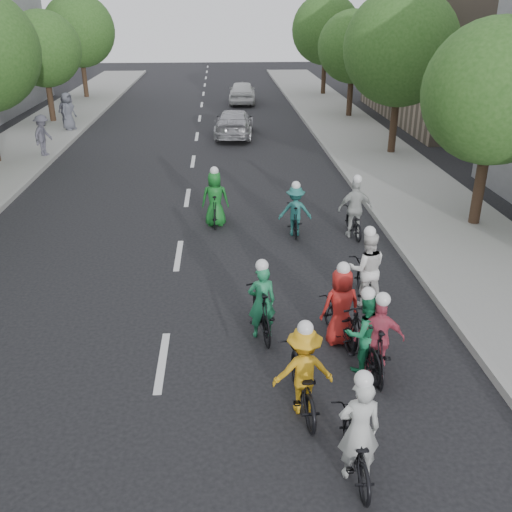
{
  "coord_description": "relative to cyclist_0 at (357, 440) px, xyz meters",
  "views": [
    {
      "loc": [
        1.22,
        -9.14,
        6.22
      ],
      "look_at": [
        1.94,
        2.58,
        1.0
      ],
      "focal_mm": 40.0,
      "sensor_mm": 36.0,
      "label": 1
    }
  ],
  "objects": [
    {
      "name": "spectator_2",
      "position": [
        -9.69,
        24.42,
        0.52
      ],
      "size": [
        0.93,
        1.09,
        1.88
      ],
      "primitive_type": "imported",
      "rotation": [
        0.0,
        0.0,
        1.14
      ],
      "color": "#545762",
      "rests_on": "sidewalk_left"
    },
    {
      "name": "cyclist_3",
      "position": [
        0.91,
        2.38,
        0.05
      ],
      "size": [
        0.93,
        1.75,
        1.69
      ],
      "rotation": [
        0.0,
        0.0,
        3.04
      ],
      "color": "black",
      "rests_on": "ground"
    },
    {
      "name": "cyclist_9",
      "position": [
        -2.03,
        10.26,
        0.1
      ],
      "size": [
        0.84,
        1.66,
        1.83
      ],
      "rotation": [
        0.0,
        0.0,
        3.1
      ],
      "color": "black",
      "rests_on": "ground"
    },
    {
      "name": "spectator_0",
      "position": [
        -9.46,
        18.85,
        0.45
      ],
      "size": [
        0.94,
        1.26,
        1.74
      ],
      "primitive_type": "imported",
      "rotation": [
        0.0,
        0.0,
        1.29
      ],
      "color": "#53525F",
      "rests_on": "sidewalk_left"
    },
    {
      "name": "bldg_se",
      "position": [
        12.97,
        26.95,
        3.42
      ],
      "size": [
        10.0,
        14.0,
        8.0
      ],
      "primitive_type": "cube",
      "color": "gray",
      "rests_on": "ground"
    },
    {
      "name": "curb_right",
      "position": [
        3.02,
        12.95,
        -0.49
      ],
      "size": [
        0.18,
        80.0,
        0.18
      ],
      "primitive_type": "cube",
      "color": "#999993",
      "rests_on": "ground"
    },
    {
      "name": "spectator_1",
      "position": [
        -10.23,
        25.66,
        0.34
      ],
      "size": [
        0.65,
        0.97,
        1.52
      ],
      "primitive_type": "imported",
      "rotation": [
        0.0,
        0.0,
        1.23
      ],
      "color": "#555563",
      "rests_on": "sidewalk_left"
    },
    {
      "name": "tree_l_4",
      "position": [
        -11.23,
        26.95,
        3.39
      ],
      "size": [
        4.0,
        4.0,
        5.97
      ],
      "color": "black",
      "rests_on": "ground"
    },
    {
      "name": "cyclist_8",
      "position": [
        1.98,
        9.07,
        0.07
      ],
      "size": [
        1.02,
        1.57,
        1.85
      ],
      "rotation": [
        0.0,
        0.0,
        3.2
      ],
      "color": "black",
      "rests_on": "ground"
    },
    {
      "name": "sidewalk_right",
      "position": [
        4.97,
        12.95,
        -0.5
      ],
      "size": [
        4.0,
        80.0,
        0.15
      ],
      "primitive_type": "cube",
      "color": "gray",
      "rests_on": "ground"
    },
    {
      "name": "tree_r_0",
      "position": [
        5.77,
        9.55,
        3.39
      ],
      "size": [
        4.0,
        4.0,
        5.97
      ],
      "color": "black",
      "rests_on": "ground"
    },
    {
      "name": "cyclist_6",
      "position": [
        1.33,
        5.05,
        0.09
      ],
      "size": [
        0.88,
        1.8,
        1.87
      ],
      "rotation": [
        0.0,
        0.0,
        3.08
      ],
      "color": "black",
      "rests_on": "ground"
    },
    {
      "name": "cyclist_5",
      "position": [
        -1.08,
        3.85,
        0.03
      ],
      "size": [
        0.7,
        1.77,
        1.71
      ],
      "rotation": [
        0.0,
        0.0,
        3.27
      ],
      "color": "black",
      "rests_on": "ground"
    },
    {
      "name": "tree_r_3",
      "position": [
        5.77,
        36.55,
        3.94
      ],
      "size": [
        4.8,
        4.8,
        6.93
      ],
      "color": "black",
      "rests_on": "ground"
    },
    {
      "name": "cyclist_4",
      "position": [
        0.45,
        3.5,
        0.04
      ],
      "size": [
        0.87,
        1.64,
        1.76
      ],
      "rotation": [
        0.0,
        0.0,
        3.34
      ],
      "color": "black",
      "rests_on": "ground"
    },
    {
      "name": "curb_left",
      "position": [
        -9.08,
        12.95,
        -0.49
      ],
      "size": [
        0.18,
        80.0,
        0.18
      ],
      "primitive_type": "cube",
      "color": "#999993",
      "rests_on": "ground"
    },
    {
      "name": "cyclist_2",
      "position": [
        -0.56,
        1.48,
        0.05
      ],
      "size": [
        1.04,
        1.93,
        1.71
      ],
      "rotation": [
        0.0,
        0.0,
        3.2
      ],
      "color": "black",
      "rests_on": "ground"
    },
    {
      "name": "follow_car_trail",
      "position": [
        -0.29,
        33.38,
        0.16
      ],
      "size": [
        1.97,
        4.4,
        1.47
      ],
      "primitive_type": "imported",
      "rotation": [
        0.0,
        0.0,
        3.09
      ],
      "color": "white",
      "rests_on": "ground"
    },
    {
      "name": "tree_r_2",
      "position": [
        5.77,
        27.55,
        3.39
      ],
      "size": [
        4.0,
        4.0,
        5.97
      ],
      "color": "black",
      "rests_on": "ground"
    },
    {
      "name": "follow_car_lead",
      "position": [
        -1.11,
        22.9,
        0.09
      ],
      "size": [
        2.22,
        4.71,
        1.33
      ],
      "primitive_type": "imported",
      "rotation": [
        0.0,
        0.0,
        3.06
      ],
      "color": "#A6A6AB",
      "rests_on": "ground"
    },
    {
      "name": "cyclist_0",
      "position": [
        0.0,
        0.0,
        0.0
      ],
      "size": [
        0.6,
        1.7,
        1.8
      ],
      "rotation": [
        0.0,
        0.0,
        3.14
      ],
      "color": "black",
      "rests_on": "ground"
    },
    {
      "name": "ground",
      "position": [
        -3.03,
        2.95,
        -0.58
      ],
      "size": [
        120.0,
        120.0,
        0.0
      ],
      "primitive_type": "plane",
      "color": "black",
      "rests_on": "ground"
    },
    {
      "name": "cyclist_1",
      "position": [
        0.7,
        2.55,
        0.07
      ],
      "size": [
        0.83,
        1.85,
        1.7
      ],
      "rotation": [
        0.0,
        0.0,
        3.29
      ],
      "color": "black",
      "rests_on": "ground"
    },
    {
      "name": "tree_r_1",
      "position": [
        5.77,
        18.55,
        3.94
      ],
      "size": [
        4.8,
        4.8,
        6.93
      ],
      "color": "black",
      "rests_on": "ground"
    },
    {
      "name": "tree_l_5",
      "position": [
        -11.23,
        35.95,
        3.94
      ],
      "size": [
        4.8,
        4.8,
        6.93
      ],
      "color": "black",
      "rests_on": "ground"
    },
    {
      "name": "cyclist_7",
      "position": [
        0.28,
        9.3,
        0.05
      ],
      "size": [
        0.98,
        1.53,
        1.63
      ],
      "rotation": [
        0.0,
        0.0,
        3.1
      ],
      "color": "black",
      "rests_on": "ground"
    }
  ]
}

